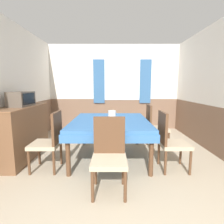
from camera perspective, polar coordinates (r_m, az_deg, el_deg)
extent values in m
cube|color=white|center=(5.51, 0.41, 12.89)|extent=(4.35, 0.05, 1.65)
cube|color=brown|center=(5.56, 0.40, -0.58)|extent=(4.35, 0.05, 0.95)
cube|color=white|center=(5.47, 3.17, 9.88)|extent=(1.22, 0.01, 1.14)
cube|color=#386699|center=(5.46, -4.45, 9.87)|extent=(0.34, 0.03, 1.32)
cube|color=#386699|center=(5.54, 10.69, 9.73)|extent=(0.34, 0.03, 1.32)
cube|color=white|center=(3.82, -31.72, 13.63)|extent=(0.05, 4.81, 1.65)
cube|color=brown|center=(3.90, -30.23, -5.67)|extent=(0.05, 4.81, 0.95)
cube|color=white|center=(3.88, 32.79, 13.46)|extent=(0.05, 4.81, 1.65)
cube|color=brown|center=(3.95, 31.29, -5.57)|extent=(0.05, 4.81, 0.95)
cube|color=#386BA8|center=(3.28, -0.79, -3.11)|extent=(1.40, 1.63, 0.06)
cube|color=#386BA8|center=(3.30, -0.79, -4.64)|extent=(1.43, 1.66, 0.12)
cylinder|color=brown|center=(2.76, -14.34, -13.45)|extent=(0.07, 0.07, 0.66)
cylinder|color=brown|center=(2.75, 12.52, -13.52)|extent=(0.07, 0.07, 0.66)
cylinder|color=brown|center=(4.13, -9.37, -5.92)|extent=(0.07, 0.07, 0.66)
cylinder|color=brown|center=(4.12, 8.05, -5.93)|extent=(0.07, 0.07, 0.66)
cylinder|color=brown|center=(3.33, 21.34, -12.41)|extent=(0.04, 0.04, 0.39)
cylinder|color=brown|center=(3.01, 24.05, -14.87)|extent=(0.04, 0.04, 0.39)
cylinder|color=brown|center=(3.21, 14.86, -12.87)|extent=(0.04, 0.04, 0.39)
cylinder|color=brown|center=(2.88, 16.87, -15.56)|extent=(0.04, 0.04, 0.39)
cube|color=tan|center=(3.02, 19.49, -9.93)|extent=(0.44, 0.44, 0.06)
cube|color=brown|center=(2.89, 16.01, -4.86)|extent=(0.04, 0.42, 0.50)
cylinder|color=brown|center=(2.21, 4.19, -23.08)|extent=(0.04, 0.04, 0.39)
cylinder|color=brown|center=(2.21, -6.53, -23.02)|extent=(0.04, 0.04, 0.39)
cylinder|color=brown|center=(2.54, 3.51, -18.60)|extent=(0.04, 0.04, 0.39)
cylinder|color=brown|center=(2.54, -5.54, -18.56)|extent=(0.04, 0.04, 0.39)
cube|color=tan|center=(2.26, -1.11, -15.76)|extent=(0.44, 0.44, 0.06)
cube|color=brown|center=(2.36, -1.05, -7.53)|extent=(0.42, 0.04, 0.50)
cylinder|color=brown|center=(3.04, -25.65, -14.74)|extent=(0.04, 0.04, 0.39)
cylinder|color=brown|center=(3.36, -22.83, -12.33)|extent=(0.04, 0.04, 0.39)
cylinder|color=brown|center=(2.90, -18.60, -15.46)|extent=(0.04, 0.04, 0.39)
cylinder|color=brown|center=(3.23, -16.44, -12.81)|extent=(0.04, 0.04, 0.39)
cube|color=tan|center=(3.05, -21.11, -9.87)|extent=(0.44, 0.44, 0.06)
cube|color=brown|center=(2.91, -17.71, -4.84)|extent=(0.04, 0.42, 0.50)
cylinder|color=brown|center=(4.26, 16.23, -7.61)|extent=(0.04, 0.04, 0.39)
cylinder|color=brown|center=(3.91, 17.81, -9.11)|extent=(0.04, 0.04, 0.39)
cylinder|color=brown|center=(4.17, 11.17, -7.77)|extent=(0.04, 0.04, 0.39)
cylinder|color=brown|center=(3.81, 12.30, -9.35)|extent=(0.04, 0.04, 0.39)
cube|color=tan|center=(3.98, 14.50, -5.33)|extent=(0.44, 0.44, 0.06)
cube|color=brown|center=(3.87, 11.78, -1.37)|extent=(0.04, 0.42, 0.50)
cube|color=brown|center=(3.69, -27.40, -5.95)|extent=(0.44, 1.39, 0.98)
cube|color=#8C5F3F|center=(3.60, -27.92, 1.55)|extent=(0.46, 1.41, 0.02)
cube|color=#51473D|center=(3.58, -27.65, 3.79)|extent=(0.28, 0.54, 0.27)
cube|color=black|center=(3.52, -25.57, 3.95)|extent=(0.01, 0.44, 0.20)
cylinder|color=silver|center=(3.28, -0.16, -1.05)|extent=(0.15, 0.15, 0.17)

